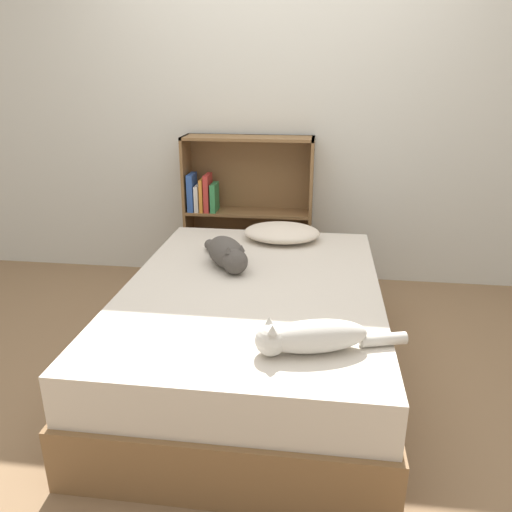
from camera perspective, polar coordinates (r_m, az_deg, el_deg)
ground_plane at (r=2.74m, az=-0.39°, el=-12.86°), size 8.00×8.00×0.00m
wall_back at (r=3.66m, az=2.66°, el=16.48°), size 8.00×0.06×2.50m
bed at (r=2.61m, az=-0.40°, el=-8.35°), size 1.30×1.85×0.50m
pillow at (r=3.13m, az=2.97°, el=2.71°), size 0.47×0.36×0.10m
cat_light at (r=1.91m, az=6.22°, el=-9.18°), size 0.58×0.25×0.14m
cat_dark at (r=2.70m, az=-3.31°, el=0.27°), size 0.33×0.45×0.16m
bookshelf at (r=3.68m, az=-1.39°, el=5.49°), size 0.92×0.26×1.07m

